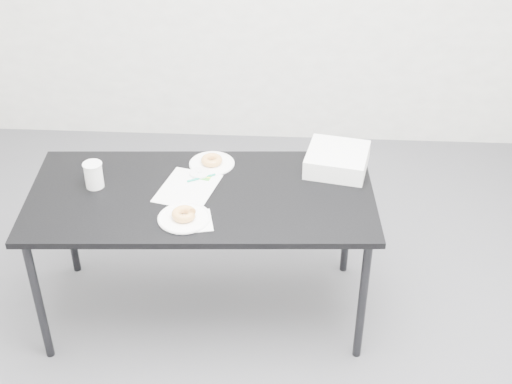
# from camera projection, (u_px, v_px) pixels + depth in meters

# --- Properties ---
(floor) EXTENTS (4.00, 4.00, 0.00)m
(floor) POSITION_uv_depth(u_px,v_px,m) (227.00, 332.00, 3.62)
(floor) COLOR #47474C
(floor) RESTS_ON ground
(table) EXTENTS (1.66, 0.85, 0.74)m
(table) POSITION_uv_depth(u_px,v_px,m) (202.00, 203.00, 3.37)
(table) COLOR black
(table) RESTS_ON floor
(scorecard) EXTENTS (0.32, 0.36, 0.00)m
(scorecard) POSITION_uv_depth(u_px,v_px,m) (188.00, 188.00, 3.37)
(scorecard) COLOR white
(scorecard) RESTS_ON table
(logo_patch) EXTENTS (0.06, 0.06, 0.00)m
(logo_patch) POSITION_uv_depth(u_px,v_px,m) (206.00, 177.00, 3.44)
(logo_patch) COLOR green
(logo_patch) RESTS_ON scorecard
(pen) EXTENTS (0.13, 0.08, 0.01)m
(pen) POSITION_uv_depth(u_px,v_px,m) (201.00, 178.00, 3.43)
(pen) COLOR #0D9476
(pen) RESTS_ON scorecard
(napkin) EXTENTS (0.20, 0.20, 0.00)m
(napkin) POSITION_uv_depth(u_px,v_px,m) (193.00, 221.00, 3.15)
(napkin) COLOR white
(napkin) RESTS_ON table
(plate_near) EXTENTS (0.24, 0.24, 0.01)m
(plate_near) POSITION_uv_depth(u_px,v_px,m) (184.00, 218.00, 3.17)
(plate_near) COLOR white
(plate_near) RESTS_ON napkin
(donut_near) EXTENTS (0.12, 0.12, 0.04)m
(donut_near) POSITION_uv_depth(u_px,v_px,m) (184.00, 214.00, 3.15)
(donut_near) COLOR gold
(donut_near) RESTS_ON plate_near
(plate_far) EXTENTS (0.23, 0.23, 0.01)m
(plate_far) POSITION_uv_depth(u_px,v_px,m) (212.00, 164.00, 3.55)
(plate_far) COLOR white
(plate_far) RESTS_ON table
(donut_far) EXTENTS (0.13, 0.13, 0.04)m
(donut_far) POSITION_uv_depth(u_px,v_px,m) (212.00, 160.00, 3.54)
(donut_far) COLOR gold
(donut_far) RESTS_ON plate_far
(coffee_cup) EXTENTS (0.09, 0.09, 0.13)m
(coffee_cup) POSITION_uv_depth(u_px,v_px,m) (94.00, 175.00, 3.35)
(coffee_cup) COLOR white
(coffee_cup) RESTS_ON table
(cup_lid) EXTENTS (0.10, 0.10, 0.01)m
(cup_lid) POSITION_uv_depth(u_px,v_px,m) (200.00, 173.00, 3.47)
(cup_lid) COLOR white
(cup_lid) RESTS_ON table
(bakery_box) EXTENTS (0.34, 0.34, 0.10)m
(bakery_box) POSITION_uv_depth(u_px,v_px,m) (337.00, 160.00, 3.49)
(bakery_box) COLOR white
(bakery_box) RESTS_ON table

